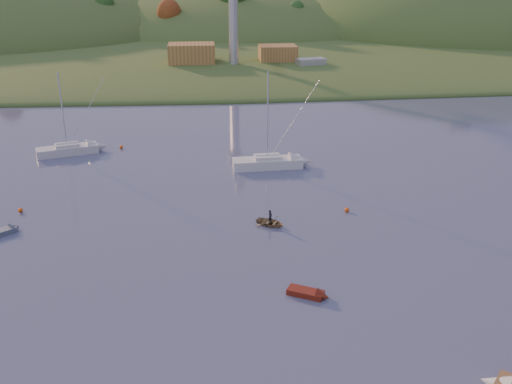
{
  "coord_description": "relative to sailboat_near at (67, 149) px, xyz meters",
  "views": [
    {
      "loc": [
        -6.1,
        -17.04,
        25.14
      ],
      "look_at": [
        -0.68,
        38.6,
        2.59
      ],
      "focal_mm": 40.0,
      "sensor_mm": 36.0,
      "label": 1
    }
  ],
  "objects": [
    {
      "name": "far_shore",
      "position": [
        25.15,
        168.17,
        -0.74
      ],
      "size": [
        620.0,
        220.0,
        1.5
      ],
      "primitive_type": "cube",
      "color": "#395421",
      "rests_on": "ground"
    },
    {
      "name": "shore_slope",
      "position": [
        25.15,
        103.17,
        -0.74
      ],
      "size": [
        640.0,
        150.0,
        7.0
      ],
      "primitive_type": "ellipsoid",
      "color": "#395421",
      "rests_on": "ground"
    },
    {
      "name": "hill_center",
      "position": [
        35.15,
        148.17,
        -0.74
      ],
      "size": [
        140.0,
        120.0,
        36.0
      ],
      "primitive_type": "ellipsoid",
      "color": "#395421",
      "rests_on": "ground"
    },
    {
      "name": "hill_right",
      "position": [
        120.15,
        133.17,
        -0.74
      ],
      "size": [
        150.0,
        130.0,
        60.0
      ],
      "primitive_type": "ellipsoid",
      "color": "#395421",
      "rests_on": "ground"
    },
    {
      "name": "hillside_trees",
      "position": [
        25.15,
        123.17,
        -0.74
      ],
      "size": [
        280.0,
        50.0,
        32.0
      ],
      "primitive_type": null,
      "color": "#23491A",
      "rests_on": "ground"
    },
    {
      "name": "wharf",
      "position": [
        30.15,
        60.17,
        0.46
      ],
      "size": [
        42.0,
        16.0,
        2.4
      ],
      "primitive_type": "cube",
      "color": "slate",
      "rests_on": "ground"
    },
    {
      "name": "shed_west",
      "position": [
        17.15,
        61.17,
        4.06
      ],
      "size": [
        11.0,
        8.0,
        4.8
      ],
      "primitive_type": "cube",
      "color": "olive",
      "rests_on": "wharf"
    },
    {
      "name": "shed_east",
      "position": [
        38.15,
        62.17,
        3.66
      ],
      "size": [
        9.0,
        7.0,
        4.0
      ],
      "primitive_type": "cube",
      "color": "olive",
      "rests_on": "wharf"
    },
    {
      "name": "dock_crane",
      "position": [
        27.15,
        56.56,
        16.43
      ],
      "size": [
        3.2,
        28.0,
        20.3
      ],
      "color": "#B7B7BC",
      "rests_on": "wharf"
    },
    {
      "name": "sailboat_near",
      "position": [
        0.0,
        0.0,
        0.0
      ],
      "size": [
        8.67,
        4.89,
        11.53
      ],
      "rotation": [
        0.0,
        0.0,
        0.31
      ],
      "color": "silver",
      "rests_on": "ground"
    },
    {
      "name": "sailboat_far",
      "position": [
        27.41,
        -8.39,
        0.06
      ],
      "size": [
        9.22,
        3.2,
        12.61
      ],
      "rotation": [
        0.0,
        0.0,
        0.05
      ],
      "color": "silver",
      "rests_on": "ground"
    },
    {
      "name": "canoe",
      "position": [
        25.65,
        -26.1,
        -0.43
      ],
      "size": [
        3.71,
        3.49,
        0.63
      ],
      "primitive_type": "imported",
      "rotation": [
        0.0,
        0.0,
        0.97
      ],
      "color": "#947E51",
      "rests_on": "ground"
    },
    {
      "name": "paddler",
      "position": [
        25.65,
        -26.1,
        -0.02
      ],
      "size": [
        0.58,
        0.63,
        1.45
      ],
      "primitive_type": "imported",
      "rotation": [
        0.0,
        0.0,
        0.97
      ],
      "color": "black",
      "rests_on": "ground"
    },
    {
      "name": "red_tender",
      "position": [
        27.51,
        -39.92,
        -0.5
      ],
      "size": [
        3.59,
        2.68,
        1.17
      ],
      "rotation": [
        0.0,
        0.0,
        -0.5
      ],
      "color": "#631B0E",
      "rests_on": "ground"
    },
    {
      "name": "grey_dinghy",
      "position": [
        -0.74,
        -25.2,
        -0.5
      ],
      "size": [
        3.26,
        3.03,
        1.22
      ],
      "rotation": [
        0.0,
        0.0,
        0.7
      ],
      "color": "slate",
      "rests_on": "ground"
    },
    {
      "name": "work_vessel",
      "position": [
        45.28,
        56.17,
        0.71
      ],
      "size": [
        16.72,
        9.15,
        4.07
      ],
      "rotation": [
        0.0,
        0.0,
        0.23
      ],
      "color": "slate",
      "rests_on": "ground"
    },
    {
      "name": "buoy_1",
      "position": [
        34.34,
        -23.53,
        -0.49
      ],
      "size": [
        0.5,
        0.5,
        0.5
      ],
      "primitive_type": "sphere",
      "color": "#F3530C",
      "rests_on": "ground"
    },
    {
      "name": "buoy_2",
      "position": [
        -0.9,
        -20.2,
        -0.49
      ],
      "size": [
        0.5,
        0.5,
        0.5
      ],
      "primitive_type": "sphere",
      "color": "#F3530C",
      "rests_on": "ground"
    },
    {
      "name": "buoy_3",
      "position": [
        7.19,
        1.95,
        -0.49
      ],
      "size": [
        0.5,
        0.5,
        0.5
      ],
      "primitive_type": "sphere",
      "color": "#F3530C",
      "rests_on": "ground"
    }
  ]
}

